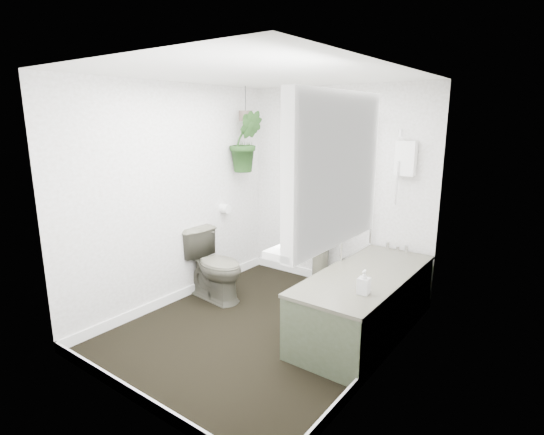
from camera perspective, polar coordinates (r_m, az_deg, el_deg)
The scene contains 22 objects.
floor at distance 4.18m, azimuth -1.26°, elevation -14.69°, with size 2.30×2.80×0.02m, color black.
ceiling at distance 3.71m, azimuth -1.46°, elevation 18.86°, with size 2.30×2.80×0.02m, color white.
wall_back at distance 4.95m, azimuth 8.73°, elevation 3.82°, with size 2.30×0.02×2.30m, color white.
wall_front at distance 2.83m, azimuth -19.15°, elevation -3.86°, with size 2.30×0.02×2.30m, color white.
wall_left at distance 4.57m, azimuth -12.95°, elevation 2.86°, with size 0.02×2.80×2.30m, color white.
wall_right at distance 3.22m, azimuth 15.21°, elevation -1.58°, with size 0.02×2.80×2.30m, color white.
skirting at distance 4.15m, azimuth -1.27°, elevation -13.96°, with size 2.30×2.80×0.10m, color white.
bathtub at distance 4.07m, azimuth 12.32°, elevation -11.11°, with size 0.72×1.72×0.58m, color #514F41, non-canonical shape.
bath_screen at distance 4.35m, azimuth 11.67°, elevation 4.15°, with size 0.04×0.72×1.40m, color silver, non-canonical shape.
shower_box at distance 4.52m, azimuth 17.56°, elevation 7.60°, with size 0.20×0.10×0.35m, color white.
oval_mirror at distance 4.91m, azimuth 7.65°, elevation 7.91°, with size 0.46×0.03×0.62m, color beige.
wall_sconce at distance 5.12m, azimuth 3.62°, elevation 7.09°, with size 0.04×0.04×0.22m, color black.
toilet_roll_holder at distance 5.05m, azimuth -6.35°, elevation 1.20°, with size 0.11×0.11×0.11m, color white.
window_recess at distance 2.52m, azimuth 8.52°, elevation 6.33°, with size 0.08×1.00×0.90m, color white.
window_sill at distance 2.64m, azimuth 6.87°, elevation -2.62°, with size 0.18×1.00×0.04m, color white.
window_blinds at distance 2.55m, azimuth 7.62°, elevation 6.42°, with size 0.01×0.86×0.76m, color white.
toilet at distance 4.70m, azimuth -7.76°, elevation -6.33°, with size 0.43×0.75×0.76m, color #514F41.
pedestal_sink at distance 4.99m, azimuth 6.58°, elevation -3.58°, with size 0.60×0.51×1.02m, color #514F41, non-canonical shape.
sill_plant at distance 2.87m, azimuth 9.61°, elevation 1.59°, with size 0.23×0.20×0.25m, color black.
hanging_plant at distance 5.05m, azimuth -3.52°, elevation 10.14°, with size 0.39×0.31×0.71m, color black.
soap_bottle at distance 3.48m, azimuth 12.25°, elevation -8.47°, with size 0.09×0.09×0.20m, color black.
hanging_pot at distance 5.04m, azimuth -3.57°, elevation 13.48°, with size 0.16×0.16×0.12m, color #493C34.
Camera 1 is at (2.26, -2.91, 1.95)m, focal length 28.00 mm.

